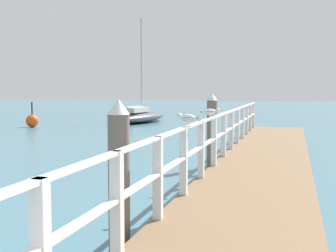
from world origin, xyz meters
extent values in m
cube|color=brown|center=(0.00, 10.82, 0.19)|extent=(2.26, 21.64, 0.37)
cube|color=white|center=(-1.05, 3.88, 0.94)|extent=(0.12, 0.12, 1.14)
cube|color=white|center=(-1.05, 5.43, 0.94)|extent=(0.12, 0.12, 1.14)
cube|color=white|center=(-1.05, 6.97, 0.94)|extent=(0.12, 0.12, 1.14)
cube|color=white|center=(-1.05, 8.51, 0.94)|extent=(0.12, 0.12, 1.14)
cube|color=white|center=(-1.05, 10.05, 0.94)|extent=(0.12, 0.12, 1.14)
cube|color=white|center=(-1.05, 11.59, 0.94)|extent=(0.12, 0.12, 1.14)
cube|color=white|center=(-1.05, 13.13, 0.94)|extent=(0.12, 0.12, 1.14)
cube|color=white|center=(-1.05, 14.68, 0.94)|extent=(0.12, 0.12, 1.14)
cube|color=white|center=(-1.05, 16.22, 0.94)|extent=(0.12, 0.12, 1.14)
cube|color=white|center=(-1.05, 17.76, 0.94)|extent=(0.12, 0.12, 1.14)
cube|color=white|center=(-1.05, 19.30, 0.94)|extent=(0.12, 0.12, 1.14)
cube|color=white|center=(-1.05, 20.84, 0.94)|extent=(0.12, 0.12, 1.14)
cube|color=white|center=(-1.05, 10.82, 1.50)|extent=(0.10, 20.04, 0.04)
cube|color=white|center=(-1.05, 10.82, 1.00)|extent=(0.10, 20.04, 0.04)
cylinder|color=#6B6056|center=(-1.43, 4.94, 0.92)|extent=(0.28, 0.28, 1.83)
cone|color=white|center=(-1.43, 4.94, 1.93)|extent=(0.29, 0.29, 0.20)
cylinder|color=#6B6056|center=(-1.43, 11.99, 0.92)|extent=(0.28, 0.28, 1.83)
cone|color=white|center=(-1.43, 11.99, 1.93)|extent=(0.29, 0.29, 0.20)
ellipsoid|color=white|center=(-1.05, 7.30, 1.64)|extent=(0.31, 0.21, 0.15)
sphere|color=white|center=(-1.22, 7.36, 1.69)|extent=(0.09, 0.09, 0.09)
cone|color=gold|center=(-1.28, 7.38, 1.69)|extent=(0.06, 0.04, 0.02)
cone|color=#939399|center=(-0.89, 7.25, 1.65)|extent=(0.10, 0.09, 0.07)
ellipsoid|color=#939399|center=(-1.05, 7.30, 1.67)|extent=(0.27, 0.24, 0.04)
cylinder|color=tan|center=(-1.05, 7.28, 1.54)|extent=(0.01, 0.01, 0.05)
cylinder|color=tan|center=(-1.03, 7.32, 1.54)|extent=(0.01, 0.01, 0.05)
ellipsoid|color=white|center=(-1.05, 9.53, 1.64)|extent=(0.28, 0.14, 0.15)
sphere|color=white|center=(-0.88, 9.53, 1.69)|extent=(0.09, 0.09, 0.09)
cone|color=gold|center=(-0.81, 9.53, 1.69)|extent=(0.05, 0.03, 0.02)
cone|color=#939399|center=(-1.22, 9.52, 1.65)|extent=(0.08, 0.07, 0.07)
ellipsoid|color=#939399|center=(-1.05, 9.53, 1.67)|extent=(0.23, 0.18, 0.04)
cylinder|color=tan|center=(-1.06, 9.55, 1.54)|extent=(0.01, 0.01, 0.05)
cylinder|color=tan|center=(-1.06, 9.50, 1.54)|extent=(0.01, 0.01, 0.05)
ellipsoid|color=#4C4C51|center=(-8.67, 27.48, 0.34)|extent=(2.79, 5.96, 0.68)
cylinder|color=#B2B2B7|center=(-8.63, 27.76, 3.59)|extent=(0.10, 0.10, 5.83)
cylinder|color=#B2B2B7|center=(-8.78, 26.77, 1.03)|extent=(0.39, 1.99, 0.08)
cube|color=beige|center=(-8.78, 26.80, 0.83)|extent=(1.38, 2.20, 0.30)
sphere|color=#E54C19|center=(-13.33, 22.62, 0.35)|extent=(0.70, 0.70, 0.70)
cylinder|color=#262626|center=(-13.33, 22.62, 1.05)|extent=(0.08, 0.08, 0.70)
camera|label=1|loc=(0.73, -0.68, 2.17)|focal=50.49mm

